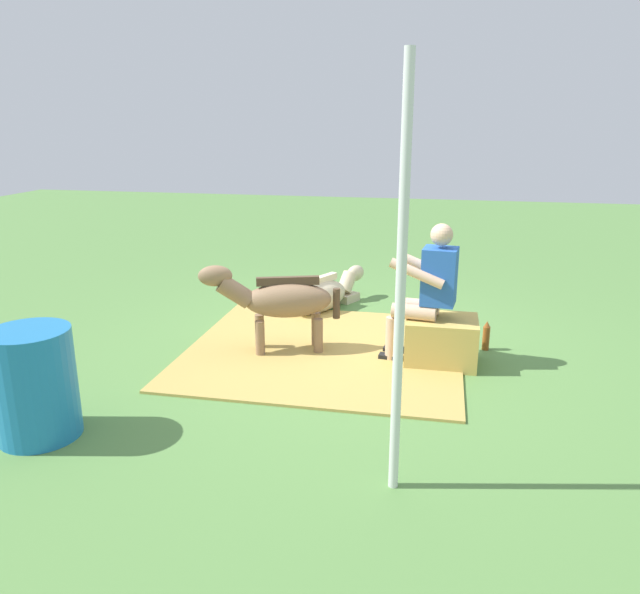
% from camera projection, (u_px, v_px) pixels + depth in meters
% --- Properties ---
extents(ground_plane, '(24.00, 24.00, 0.00)m').
position_uv_depth(ground_plane, '(348.00, 347.00, 6.07)').
color(ground_plane, '#568442').
extents(hay_patch, '(2.65, 2.51, 0.02)m').
position_uv_depth(hay_patch, '(324.00, 350.00, 5.96)').
color(hay_patch, tan).
rests_on(hay_patch, ground).
extents(hay_bale, '(0.65, 0.52, 0.43)m').
position_uv_depth(hay_bale, '(441.00, 341.00, 5.62)').
color(hay_bale, tan).
rests_on(hay_bale, ground).
extents(person_seated, '(0.69, 0.47, 1.31)m').
position_uv_depth(person_seated, '(426.00, 288.00, 5.52)').
color(person_seated, '#D8AD8C').
rests_on(person_seated, ground).
extents(pony_standing, '(1.31, 0.62, 0.89)m').
position_uv_depth(pony_standing, '(279.00, 300.00, 5.79)').
color(pony_standing, '#8C6B4C').
rests_on(pony_standing, ground).
extents(pony_lying, '(0.85, 1.31, 0.42)m').
position_uv_depth(pony_lying, '(324.00, 294.00, 7.22)').
color(pony_lying, beige).
rests_on(pony_lying, ground).
extents(soda_bottle, '(0.07, 0.07, 0.30)m').
position_uv_depth(soda_bottle, '(486.00, 336.00, 5.96)').
color(soda_bottle, brown).
rests_on(soda_bottle, ground).
extents(water_barrel, '(0.57, 0.57, 0.80)m').
position_uv_depth(water_barrel, '(35.00, 384.00, 4.26)').
color(water_barrel, '#1E72B2').
rests_on(water_barrel, ground).
extents(tent_pole_left, '(0.06, 0.06, 2.55)m').
position_uv_depth(tent_pole_left, '(401.00, 289.00, 3.41)').
color(tent_pole_left, silver).
rests_on(tent_pole_left, ground).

